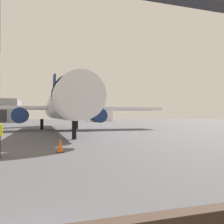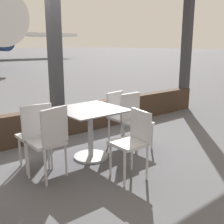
{
  "view_description": "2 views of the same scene",
  "coord_description": "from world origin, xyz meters",
  "px_view_note": "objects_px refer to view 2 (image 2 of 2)",
  "views": [
    {
      "loc": [
        0.53,
        -2.65,
        1.81
      ],
      "look_at": [
        5.66,
        14.0,
        2.15
      ],
      "focal_mm": 37.1,
      "sensor_mm": 36.0,
      "label": 1
    },
    {
      "loc": [
        -2.32,
        -4.5,
        1.68
      ],
      "look_at": [
        0.31,
        -1.23,
        0.66
      ],
      "focal_mm": 44.09,
      "sensor_mm": 36.0,
      "label": 2
    }
  ],
  "objects_px": {
    "cafe_chair_window_left": "(50,137)",
    "cafe_chair_aisle_right": "(36,131)",
    "cafe_chair_aisle_left": "(119,113)",
    "cafe_chair_side_extra": "(134,137)",
    "dining_table": "(90,127)",
    "cafe_chair_window_right": "(134,117)"
  },
  "relations": [
    {
      "from": "cafe_chair_window_left",
      "to": "cafe_chair_aisle_right",
      "type": "xyz_separation_m",
      "value": [
        -0.03,
        0.36,
        -0.01
      ]
    },
    {
      "from": "cafe_chair_aisle_left",
      "to": "cafe_chair_side_extra",
      "type": "distance_m",
      "value": 1.34
    },
    {
      "from": "dining_table",
      "to": "cafe_chair_side_extra",
      "type": "bearing_deg",
      "value": -84.93
    },
    {
      "from": "cafe_chair_window_right",
      "to": "cafe_chair_side_extra",
      "type": "relative_size",
      "value": 1.04
    },
    {
      "from": "cafe_chair_window_right",
      "to": "cafe_chair_aisle_right",
      "type": "relative_size",
      "value": 0.97
    },
    {
      "from": "cafe_chair_aisle_left",
      "to": "cafe_chair_side_extra",
      "type": "relative_size",
      "value": 1.01
    },
    {
      "from": "cafe_chair_aisle_right",
      "to": "cafe_chair_aisle_left",
      "type": "bearing_deg",
      "value": 5.87
    },
    {
      "from": "dining_table",
      "to": "cafe_chair_window_left",
      "type": "xyz_separation_m",
      "value": [
        -0.79,
        -0.26,
        0.08
      ]
    },
    {
      "from": "cafe_chair_window_left",
      "to": "cafe_chair_aisle_right",
      "type": "bearing_deg",
      "value": 95.09
    },
    {
      "from": "cafe_chair_window_right",
      "to": "cafe_chair_aisle_left",
      "type": "distance_m",
      "value": 0.36
    },
    {
      "from": "cafe_chair_aisle_left",
      "to": "cafe_chair_aisle_right",
      "type": "relative_size",
      "value": 0.94
    },
    {
      "from": "cafe_chair_aisle_right",
      "to": "cafe_chair_window_right",
      "type": "bearing_deg",
      "value": -6.85
    },
    {
      "from": "dining_table",
      "to": "cafe_chair_side_extra",
      "type": "relative_size",
      "value": 1.04
    },
    {
      "from": "dining_table",
      "to": "cafe_chair_window_right",
      "type": "bearing_deg",
      "value": -6.87
    },
    {
      "from": "cafe_chair_aisle_right",
      "to": "dining_table",
      "type": "bearing_deg",
      "value": -6.82
    },
    {
      "from": "cafe_chair_window_left",
      "to": "cafe_chair_window_right",
      "type": "bearing_deg",
      "value": 6.02
    },
    {
      "from": "cafe_chair_aisle_left",
      "to": "cafe_chair_side_extra",
      "type": "xyz_separation_m",
      "value": [
        -0.72,
        -1.13,
        0.01
      ]
    },
    {
      "from": "cafe_chair_window_right",
      "to": "cafe_chair_aisle_left",
      "type": "height_order",
      "value": "cafe_chair_window_right"
    },
    {
      "from": "cafe_chair_window_left",
      "to": "cafe_chair_aisle_left",
      "type": "height_order",
      "value": "cafe_chair_window_left"
    },
    {
      "from": "cafe_chair_window_left",
      "to": "cafe_chair_aisle_right",
      "type": "relative_size",
      "value": 1.01
    },
    {
      "from": "cafe_chair_aisle_left",
      "to": "cafe_chair_side_extra",
      "type": "bearing_deg",
      "value": -122.36
    },
    {
      "from": "cafe_chair_window_right",
      "to": "cafe_chair_side_extra",
      "type": "bearing_deg",
      "value": -133.4
    }
  ]
}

